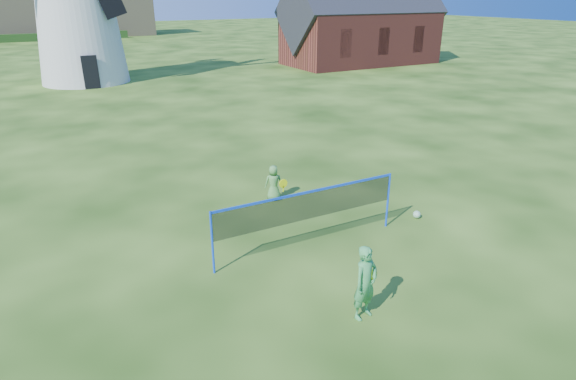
% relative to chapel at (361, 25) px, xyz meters
% --- Properties ---
extents(ground, '(220.00, 220.00, 0.00)m').
position_rel_chapel_xyz_m(ground, '(-22.17, -27.38, -3.32)').
color(ground, black).
rests_on(ground, ground).
extents(chapel, '(13.95, 6.76, 11.79)m').
position_rel_chapel_xyz_m(chapel, '(0.00, 0.00, 0.00)').
color(chapel, maroon).
rests_on(chapel, ground).
extents(badminton_net, '(5.05, 0.05, 1.55)m').
position_rel_chapel_xyz_m(badminton_net, '(-21.61, -27.27, -2.18)').
color(badminton_net, blue).
rests_on(badminton_net, ground).
extents(player_girl, '(0.74, 0.49, 1.55)m').
position_rel_chapel_xyz_m(player_girl, '(-22.05, -30.18, -2.54)').
color(player_girl, '#3D9A50').
rests_on(player_girl, ground).
extents(player_boy, '(0.68, 0.51, 1.11)m').
position_rel_chapel_xyz_m(player_boy, '(-21.00, -24.16, -2.76)').
color(player_boy, '#4F8E44').
rests_on(player_boy, ground).
extents(play_ball, '(0.22, 0.22, 0.22)m').
position_rel_chapel_xyz_m(play_ball, '(-18.01, -27.28, -3.21)').
color(play_ball, green).
rests_on(play_ball, ground).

